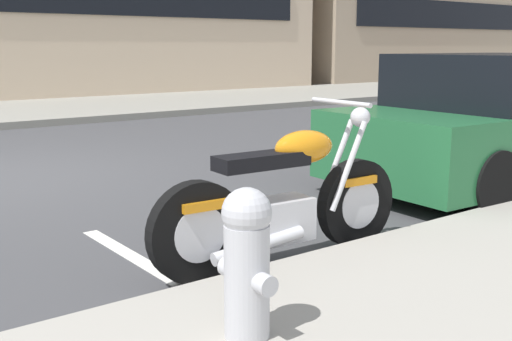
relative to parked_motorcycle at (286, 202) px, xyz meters
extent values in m
cube|color=gray|center=(11.18, 11.14, -0.37)|extent=(120.00, 5.00, 0.14)
cube|color=silver|center=(-0.82, 0.46, -0.44)|extent=(0.12, 2.20, 0.01)
cylinder|color=black|center=(0.67, -0.03, -0.10)|extent=(0.68, 0.15, 0.68)
cylinder|color=silver|center=(0.67, -0.03, -0.10)|extent=(0.38, 0.14, 0.37)
cylinder|color=black|center=(-0.71, 0.04, -0.10)|extent=(0.68, 0.15, 0.68)
cylinder|color=silver|center=(-0.71, 0.04, -0.10)|extent=(0.38, 0.14, 0.37)
cube|color=silver|center=(-0.02, 0.00, -0.12)|extent=(0.41, 0.28, 0.30)
cube|color=black|center=(-0.20, 0.01, 0.32)|extent=(0.69, 0.26, 0.10)
ellipsoid|color=orange|center=(0.16, -0.01, 0.38)|extent=(0.49, 0.27, 0.24)
cube|color=orange|center=(-0.66, 0.04, 0.08)|extent=(0.37, 0.20, 0.06)
cube|color=orange|center=(0.65, -0.03, 0.08)|extent=(0.33, 0.18, 0.06)
cylinder|color=silver|center=(0.53, 0.04, 0.21)|extent=(0.34, 0.06, 0.65)
cylinder|color=silver|center=(0.52, -0.10, 0.21)|extent=(0.34, 0.06, 0.65)
cylinder|color=silver|center=(0.49, -0.02, 0.68)|extent=(0.07, 0.62, 0.04)
sphere|color=silver|center=(0.69, -0.03, 0.56)|extent=(0.15, 0.15, 0.15)
cylinder|color=silver|center=(-0.33, -0.12, -0.22)|extent=(0.71, 0.13, 0.16)
cube|color=#236638|center=(3.62, 0.60, 0.07)|extent=(4.08, 1.98, 0.71)
cube|color=black|center=(3.53, 0.60, 0.71)|extent=(2.12, 1.75, 0.57)
cylinder|color=black|center=(4.97, 1.36, -0.13)|extent=(0.63, 0.25, 0.62)
cylinder|color=black|center=(2.34, 1.48, -0.13)|extent=(0.63, 0.25, 0.62)
cylinder|color=black|center=(2.26, -0.16, -0.13)|extent=(0.63, 0.25, 0.62)
cylinder|color=black|center=(17.12, 8.86, -0.13)|extent=(0.62, 0.22, 0.62)
cylinder|color=#B7B7BC|center=(-1.08, -1.01, -0.02)|extent=(0.22, 0.22, 0.56)
sphere|color=#B7B7BC|center=(-1.08, -1.01, 0.32)|extent=(0.24, 0.24, 0.24)
cylinder|color=#B7B7BC|center=(-1.08, -0.87, 0.00)|extent=(0.10, 0.08, 0.10)
cylinder|color=#B7B7BC|center=(-1.08, -1.15, 0.00)|extent=(0.10, 0.08, 0.10)
cube|color=black|center=(20.02, 13.41, 2.34)|extent=(10.99, 0.06, 1.10)
camera|label=1|loc=(-2.76, -3.30, 1.08)|focal=44.17mm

